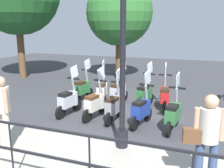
# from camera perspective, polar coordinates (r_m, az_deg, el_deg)

# --- Properties ---
(ground_plane) EXTENTS (28.00, 28.00, 0.00)m
(ground_plane) POSITION_cam_1_polar(r_m,az_deg,el_deg) (8.06, 2.89, -6.83)
(ground_plane) COLOR #38383D
(promenade_walkway) EXTENTS (2.20, 20.00, 0.15)m
(promenade_walkway) POSITION_cam_1_polar(r_m,az_deg,el_deg) (5.36, -7.45, -17.00)
(promenade_walkway) COLOR #A39E93
(promenade_walkway) RESTS_ON ground_plane
(fence_railing) EXTENTS (0.04, 16.03, 1.07)m
(fence_railing) POSITION_cam_1_polar(r_m,az_deg,el_deg) (4.18, -14.51, -13.69)
(fence_railing) COLOR black
(fence_railing) RESTS_ON promenade_walkway
(lamp_post_near) EXTENTS (0.26, 0.90, 4.06)m
(lamp_post_near) POSITION_cam_1_polar(r_m,az_deg,el_deg) (5.14, 2.45, 3.99)
(lamp_post_near) COLOR black
(lamp_post_near) RESTS_ON promenade_walkway
(pedestrian_with_bag) EXTENTS (0.38, 0.64, 1.59)m
(pedestrian_with_bag) POSITION_cam_1_polar(r_m,az_deg,el_deg) (4.30, 20.89, -10.80)
(pedestrian_with_bag) COLOR #384C70
(pedestrian_with_bag) RESTS_ON promenade_walkway
(pedestrian_distant) EXTENTS (0.43, 0.45, 1.59)m
(pedestrian_distant) POSITION_cam_1_polar(r_m,az_deg,el_deg) (5.80, -23.70, -4.81)
(pedestrian_distant) COLOR beige
(pedestrian_distant) RESTS_ON promenade_walkway
(tree_distant) EXTENTS (3.34, 3.34, 5.07)m
(tree_distant) POSITION_cam_1_polar(r_m,az_deg,el_deg) (13.02, 1.69, 15.97)
(tree_distant) COLOR brown
(tree_distant) RESTS_ON ground_plane
(scooter_near_0) EXTENTS (1.23, 0.44, 1.54)m
(scooter_near_0) POSITION_cam_1_polar(r_m,az_deg,el_deg) (6.85, 13.82, -6.62)
(scooter_near_0) COLOR black
(scooter_near_0) RESTS_ON ground_plane
(scooter_near_1) EXTENTS (1.21, 0.51, 1.54)m
(scooter_near_1) POSITION_cam_1_polar(r_m,az_deg,el_deg) (7.03, 6.76, -5.79)
(scooter_near_1) COLOR black
(scooter_near_1) RESTS_ON ground_plane
(scooter_near_2) EXTENTS (1.23, 0.44, 1.54)m
(scooter_near_2) POSITION_cam_1_polar(r_m,az_deg,el_deg) (7.29, 0.54, -4.98)
(scooter_near_2) COLOR black
(scooter_near_2) RESTS_ON ground_plane
(scooter_near_3) EXTENTS (1.22, 0.50, 1.54)m
(scooter_near_3) POSITION_cam_1_polar(r_m,az_deg,el_deg) (7.54, -3.90, -4.40)
(scooter_near_3) COLOR black
(scooter_near_3) RESTS_ON ground_plane
(scooter_near_4) EXTENTS (1.23, 0.47, 1.54)m
(scooter_near_4) POSITION_cam_1_polar(r_m,az_deg,el_deg) (7.93, -9.90, -3.67)
(scooter_near_4) COLOR black
(scooter_near_4) RESTS_ON ground_plane
(scooter_far_0) EXTENTS (1.23, 0.47, 1.54)m
(scooter_far_0) POSITION_cam_1_polar(r_m,az_deg,el_deg) (8.50, 11.94, -2.60)
(scooter_far_0) COLOR black
(scooter_far_0) RESTS_ON ground_plane
(scooter_far_1) EXTENTS (1.21, 0.52, 1.54)m
(scooter_far_1) POSITION_cam_1_polar(r_m,az_deg,el_deg) (8.63, 7.49, -2.19)
(scooter_far_1) COLOR black
(scooter_far_1) RESTS_ON ground_plane
(scooter_far_2) EXTENTS (1.22, 0.50, 1.54)m
(scooter_far_2) POSITION_cam_1_polar(r_m,az_deg,el_deg) (8.91, 1.52, -1.58)
(scooter_far_2) COLOR black
(scooter_far_2) RESTS_ON ground_plane
(scooter_far_3) EXTENTS (1.22, 0.49, 1.54)m
(scooter_far_3) POSITION_cam_1_polar(r_m,az_deg,el_deg) (9.02, -2.26, -1.40)
(scooter_far_3) COLOR black
(scooter_far_3) RESTS_ON ground_plane
(scooter_far_4) EXTENTS (1.22, 0.48, 1.54)m
(scooter_far_4) POSITION_cam_1_polar(r_m,az_deg,el_deg) (9.34, -6.72, -0.96)
(scooter_far_4) COLOR black
(scooter_far_4) RESTS_ON ground_plane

